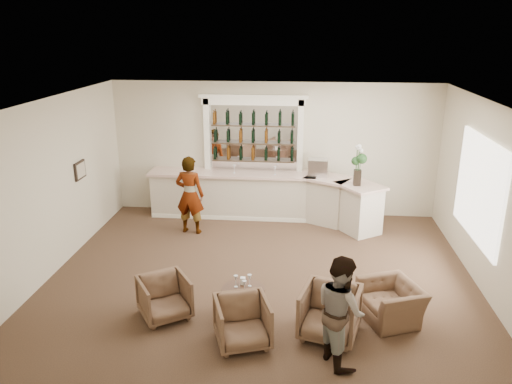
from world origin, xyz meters
TOP-DOWN VIEW (x-y plane):
  - ground at (0.00, 0.00)m, footprint 8.00×8.00m
  - room_shell at (0.16, 0.71)m, footprint 8.04×7.02m
  - bar_counter at (-0.16, 3.00)m, footprint 5.72×1.80m
  - back_bar_alcove at (-0.50, 3.41)m, footprint 2.64×0.25m
  - cocktail_table at (-0.18, -1.43)m, footprint 0.70×0.70m
  - sommelier at (-1.81, 1.97)m, footprint 0.72×0.52m
  - guest at (1.31, -2.44)m, footprint 0.89×0.97m
  - armchair_left at (-1.45, -1.58)m, footprint 1.05×1.05m
  - armchair_center at (-0.10, -2.18)m, footprint 0.98×1.00m
  - armchair_right at (1.21, -1.86)m, footprint 1.04×1.06m
  - armchair_far at (2.21, -1.30)m, footprint 1.13×1.19m
  - espresso_machine at (1.09, 3.04)m, footprint 0.48×0.41m
  - flower_vase at (1.96, 2.34)m, footprint 0.25×0.25m
  - wine_glass_bar_left at (-0.93, 3.05)m, footprint 0.07×0.07m
  - wine_glass_bar_right at (0.07, 3.00)m, footprint 0.07×0.07m
  - wine_glass_tbl_a at (-0.30, -1.40)m, footprint 0.07×0.07m
  - wine_glass_tbl_b at (-0.08, -1.35)m, footprint 0.07×0.07m
  - wine_glass_tbl_c at (-0.14, -1.56)m, footprint 0.07×0.07m
  - napkin_holder at (-0.20, -1.29)m, footprint 0.08×0.08m

SIDE VIEW (x-z plane):
  - ground at x=0.00m, z-range 0.00..0.00m
  - cocktail_table at x=-0.18m, z-range 0.00..0.50m
  - armchair_far at x=2.21m, z-range 0.00..0.62m
  - armchair_left at x=-1.45m, z-range 0.00..0.70m
  - armchair_center at x=-0.10m, z-range 0.00..0.72m
  - armchair_right at x=1.21m, z-range 0.00..0.79m
  - napkin_holder at x=-0.20m, z-range 0.50..0.62m
  - bar_counter at x=-0.16m, z-range 0.00..1.14m
  - wine_glass_tbl_a at x=-0.30m, z-range 0.50..0.71m
  - wine_glass_tbl_b at x=-0.08m, z-range 0.50..0.71m
  - wine_glass_tbl_c at x=-0.14m, z-range 0.50..0.71m
  - guest at x=1.31m, z-range 0.00..1.62m
  - sommelier at x=-1.81m, z-range 0.00..1.82m
  - wine_glass_bar_left at x=-0.93m, z-range 1.14..1.35m
  - wine_glass_bar_right at x=0.07m, z-range 1.14..1.35m
  - espresso_machine at x=1.09m, z-range 1.14..1.55m
  - flower_vase at x=1.96m, z-range 1.20..2.14m
  - back_bar_alcove at x=-0.50m, z-range 0.53..3.53m
  - room_shell at x=0.16m, z-range 0.68..4.00m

